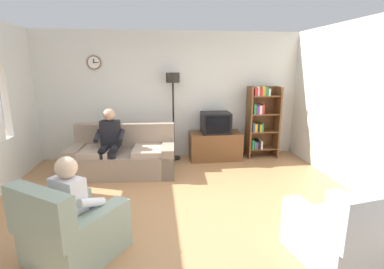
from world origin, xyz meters
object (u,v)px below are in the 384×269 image
(tv, at_px, (216,123))
(armchair_near_window, at_px, (73,232))
(armchair_near_bookshelf, at_px, (341,235))
(tv_stand, at_px, (215,146))
(bookshelf, at_px, (261,120))
(person_in_left_armchair, at_px, (77,201))
(floor_lamp, at_px, (173,92))
(couch, at_px, (124,157))
(person_on_couch, at_px, (110,139))

(tv, xyz_separation_m, armchair_near_window, (-2.14, -3.04, -0.52))
(armchair_near_bookshelf, bearing_deg, armchair_near_window, 172.08)
(tv, height_order, armchair_near_window, tv)
(tv_stand, height_order, armchair_near_window, armchair_near_window)
(tv_stand, xyz_separation_m, bookshelf, (1.02, 0.07, 0.54))
(tv, height_order, person_in_left_armchair, person_in_left_armchair)
(tv_stand, distance_m, floor_lamp, 1.46)
(couch, height_order, armchair_near_window, same)
(bookshelf, bearing_deg, person_in_left_armchair, -135.42)
(tv, distance_m, floor_lamp, 1.10)
(bookshelf, xyz_separation_m, person_in_left_armchair, (-3.11, -3.06, -0.23))
(bookshelf, bearing_deg, floor_lamp, 179.08)
(tv_stand, bearing_deg, floor_lamp, 173.65)
(couch, distance_m, floor_lamp, 1.68)
(tv, distance_m, person_in_left_armchair, 3.63)
(armchair_near_window, bearing_deg, person_on_couch, 88.93)
(tv_stand, bearing_deg, bookshelf, 3.83)
(armchair_near_bookshelf, relative_size, person_on_couch, 0.81)
(bookshelf, bearing_deg, armchair_near_bookshelf, -96.28)
(armchair_near_bookshelf, xyz_separation_m, person_on_couch, (-2.73, 2.70, 0.41))
(bookshelf, relative_size, armchair_near_window, 1.33)
(armchair_near_window, height_order, armchair_near_bookshelf, same)
(couch, xyz_separation_m, floor_lamp, (0.99, 0.74, 1.14))
(couch, distance_m, armchair_near_window, 2.44)
(bookshelf, xyz_separation_m, armchair_near_window, (-3.16, -3.13, -0.55))
(person_in_left_armchair, bearing_deg, person_on_couch, 90.20)
(tv_stand, bearing_deg, couch, -161.27)
(couch, distance_m, bookshelf, 3.03)
(bookshelf, distance_m, armchair_near_window, 4.48)
(person_on_couch, bearing_deg, couch, 26.88)
(couch, height_order, bookshelf, bookshelf)
(armchair_near_window, relative_size, person_on_couch, 0.95)
(tv, relative_size, person_on_couch, 0.48)
(couch, relative_size, armchair_near_window, 1.65)
(tv_stand, xyz_separation_m, armchair_near_bookshelf, (0.63, -3.45, -0.01))
(couch, distance_m, tv, 2.03)
(armchair_near_bookshelf, bearing_deg, tv_stand, 100.41)
(floor_lamp, height_order, armchair_near_bookshelf, floor_lamp)
(floor_lamp, relative_size, person_on_couch, 1.49)
(tv_stand, distance_m, person_in_left_armchair, 3.66)
(couch, bearing_deg, person_in_left_armchair, -95.07)
(couch, xyz_separation_m, armchair_near_window, (-0.26, -2.43, -0.02))
(armchair_near_window, xyz_separation_m, person_on_couch, (0.04, 2.32, 0.41))
(tv, relative_size, person_in_left_armchair, 0.54)
(tv, bearing_deg, person_in_left_armchair, -125.09)
(floor_lamp, distance_m, person_on_couch, 1.65)
(armchair_near_window, relative_size, armchair_near_bookshelf, 1.17)
(tv, distance_m, armchair_near_bookshelf, 3.52)
(tv_stand, height_order, floor_lamp, floor_lamp)
(bookshelf, height_order, person_in_left_armchair, bookshelf)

